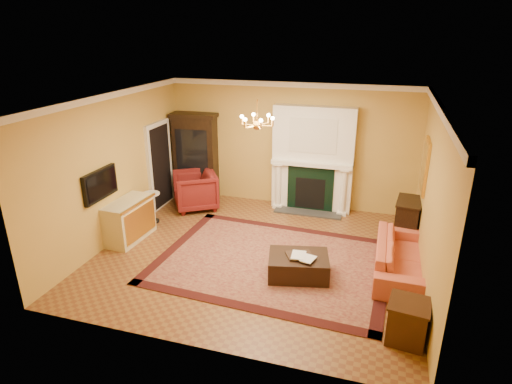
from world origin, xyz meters
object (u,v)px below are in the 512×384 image
at_px(commode, 129,220).
at_px(pedestal_table, 152,205).
at_px(wingback_armchair, 195,189).
at_px(console_table, 407,221).
at_px(end_table, 407,323).
at_px(leather_ottoman, 298,266).
at_px(coral_sofa, 400,252).
at_px(china_cabinet, 196,158).

bearing_deg(commode, pedestal_table, 90.96).
bearing_deg(wingback_armchair, console_table, 53.68).
bearing_deg(wingback_armchair, end_table, 20.98).
bearing_deg(wingback_armchair, leather_ottoman, 19.70).
distance_m(coral_sofa, console_table, 1.38).
bearing_deg(end_table, leather_ottoman, 145.89).
xyz_separation_m(commode, coral_sofa, (5.37, 0.24, -0.01)).
height_order(wingback_armchair, end_table, wingback_armchair).
height_order(china_cabinet, pedestal_table, china_cabinet).
height_order(wingback_armchair, console_table, wingback_armchair).
height_order(china_cabinet, coral_sofa, china_cabinet).
relative_size(china_cabinet, console_table, 2.47).
distance_m(china_cabinet, commode, 2.72).
xyz_separation_m(pedestal_table, coral_sofa, (5.34, -0.65, 0.01)).
bearing_deg(commode, leather_ottoman, -3.59).
relative_size(china_cabinet, leather_ottoman, 2.01).
distance_m(wingback_armchair, leather_ottoman, 3.85).
bearing_deg(pedestal_table, leather_ottoman, -19.74).
bearing_deg(pedestal_table, coral_sofa, -6.91).
bearing_deg(commode, coral_sofa, 5.46).
bearing_deg(coral_sofa, console_table, -5.37).
bearing_deg(end_table, console_table, 88.94).
bearing_deg(leather_ottoman, pedestal_table, 147.86).
relative_size(pedestal_table, coral_sofa, 0.33).
distance_m(pedestal_table, end_table, 5.98).
bearing_deg(leather_ottoman, end_table, -46.52).
relative_size(china_cabinet, wingback_armchair, 2.10).
height_order(coral_sofa, console_table, console_table).
distance_m(china_cabinet, pedestal_table, 1.88).
bearing_deg(china_cabinet, leather_ottoman, -47.18).
xyz_separation_m(console_table, leather_ottoman, (-1.85, -2.03, -0.21)).
xyz_separation_m(wingback_armchair, commode, (-0.62, -1.93, -0.08)).
xyz_separation_m(wingback_armchair, pedestal_table, (-0.59, -1.04, -0.09)).
distance_m(end_table, console_table, 3.25).
relative_size(coral_sofa, console_table, 2.49).
height_order(china_cabinet, leather_ottoman, china_cabinet).
xyz_separation_m(coral_sofa, console_table, (0.14, 1.37, 0.01)).
distance_m(wingback_armchair, coral_sofa, 5.04).
xyz_separation_m(coral_sofa, leather_ottoman, (-1.71, -0.66, -0.20)).
relative_size(china_cabinet, commode, 1.84).
bearing_deg(console_table, china_cabinet, 175.01).
distance_m(pedestal_table, commode, 0.89).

